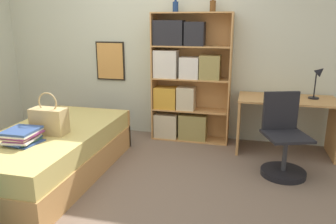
{
  "coord_description": "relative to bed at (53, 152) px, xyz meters",
  "views": [
    {
      "loc": [
        1.3,
        -2.92,
        1.64
      ],
      "look_at": [
        0.52,
        0.2,
        0.75
      ],
      "focal_mm": 35.0,
      "sensor_mm": 36.0,
      "label": 1
    }
  ],
  "objects": [
    {
      "name": "handbag",
      "position": [
        0.06,
        -0.09,
        0.4
      ],
      "size": [
        0.36,
        0.18,
        0.44
      ],
      "color": "tan",
      "rests_on": "bed"
    },
    {
      "name": "bed",
      "position": [
        0.0,
        0.0,
        0.0
      ],
      "size": [
        1.07,
        2.03,
        0.51
      ],
      "color": "tan",
      "rests_on": "ground_plane"
    },
    {
      "name": "wall_back",
      "position": [
        0.74,
        1.66,
        1.05
      ],
      "size": [
        10.0,
        0.09,
        2.6
      ],
      "color": "beige",
      "rests_on": "ground_plane"
    },
    {
      "name": "ground_plane",
      "position": [
        0.74,
        -0.02,
        -0.25
      ],
      "size": [
        14.0,
        14.0,
        0.0
      ],
      "primitive_type": "plane",
      "color": "#756051"
    },
    {
      "name": "book_stack_on_bed",
      "position": [
        -0.04,
        -0.4,
        0.33
      ],
      "size": [
        0.34,
        0.36,
        0.14
      ],
      "color": "#334C84",
      "rests_on": "bed"
    },
    {
      "name": "bottle_green",
      "position": [
        1.04,
        1.5,
        1.58
      ],
      "size": [
        0.08,
        0.08,
        0.19
      ],
      "color": "navy",
      "rests_on": "bookcase"
    },
    {
      "name": "bottle_brown",
      "position": [
        1.53,
        1.51,
        1.59
      ],
      "size": [
        0.08,
        0.08,
        0.2
      ],
      "color": "brown",
      "rests_on": "bookcase"
    },
    {
      "name": "desk_lamp",
      "position": [
        2.87,
        1.37,
        0.74
      ],
      "size": [
        0.18,
        0.13,
        0.42
      ],
      "color": "black",
      "rests_on": "desk"
    },
    {
      "name": "bookcase",
      "position": [
        1.16,
        1.46,
        0.6
      ],
      "size": [
        1.08,
        0.3,
        1.76
      ],
      "color": "tan",
      "rests_on": "ground_plane"
    },
    {
      "name": "desk_chair",
      "position": [
        2.46,
        0.63,
        0.04
      ],
      "size": [
        0.56,
        0.56,
        0.9
      ],
      "color": "black",
      "rests_on": "ground_plane"
    },
    {
      "name": "desk",
      "position": [
        2.53,
        1.3,
        0.25
      ],
      "size": [
        1.19,
        0.62,
        0.71
      ],
      "color": "tan",
      "rests_on": "ground_plane"
    }
  ]
}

